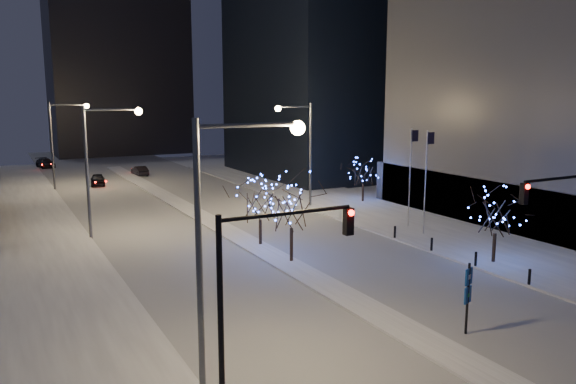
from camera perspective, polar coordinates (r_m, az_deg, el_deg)
ground at (r=25.53m, az=15.56°, el=-15.51°), size 160.00×160.00×0.00m
road at (r=55.03m, az=-10.36°, el=-1.62°), size 20.00×130.00×0.02m
median at (r=50.37m, az=-8.61°, el=-2.56°), size 2.00×80.00×0.15m
east_sidewalk at (r=49.21m, az=12.23°, el=-2.96°), size 10.00×90.00×0.15m
west_sidewalk at (r=38.06m, az=-23.70°, el=-7.35°), size 8.00×90.00×0.15m
plinth at (r=61.58m, az=27.16°, el=0.54°), size 30.00×24.00×4.00m
horizon_block at (r=111.20m, az=-17.00°, el=14.67°), size 24.00×14.00×42.00m
street_lamp_w_near at (r=20.32m, az=-6.30°, el=-2.36°), size 4.40×0.56×10.00m
street_lamp_w_mid at (r=44.28m, az=-18.48°, el=3.78°), size 4.40×0.56×10.00m
street_lamp_w_far at (r=68.98m, az=-22.06°, el=5.55°), size 4.40×0.56×10.00m
street_lamp_east at (r=53.59m, az=1.46°, el=5.19°), size 3.90×0.56×10.00m
traffic_signal_west at (r=19.19m, az=-2.55°, el=-8.42°), size 5.26×0.43×7.00m
traffic_signal_east at (r=31.25m, az=26.67°, el=-2.32°), size 5.26×0.43×7.00m
flagpoles at (r=45.28m, az=13.11°, el=1.98°), size 1.35×2.60×8.00m
bollards at (r=38.79m, az=16.38°, el=-5.79°), size 0.16×12.16×0.90m
car_near at (r=71.60m, az=-18.77°, el=1.19°), size 2.23×4.25×1.38m
car_mid at (r=78.66m, az=-14.82°, el=2.09°), size 1.59×4.03×1.31m
car_far at (r=92.10m, az=-23.43°, el=2.72°), size 2.73×5.03×1.38m
holiday_tree_median_near at (r=35.83m, az=0.35°, el=-1.07°), size 5.34×5.34×5.88m
holiday_tree_median_far at (r=40.07m, az=-2.85°, el=-0.79°), size 4.00×4.00×5.01m
holiday_tree_plaza_near at (r=38.13m, az=20.40°, el=-1.91°), size 3.93×3.93×4.98m
holiday_tree_plaza_far at (r=57.05m, az=7.67°, el=2.00°), size 3.71×3.71×4.48m
wayfinding_sign at (r=26.91m, az=17.82°, el=-9.54°), size 0.59×0.27×3.36m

